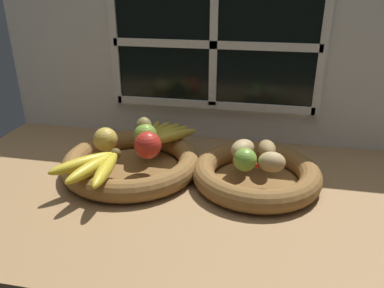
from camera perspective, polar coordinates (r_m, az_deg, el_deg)
ground_plane at (r=103.57cm, az=0.60°, el=-5.79°), size 140.00×90.00×3.00cm
back_wall at (r=121.53cm, az=3.39°, el=13.40°), size 140.00×4.60×55.00cm
fruit_bowl_left at (r=106.10cm, az=-9.07°, el=-2.77°), size 37.76×37.76×5.80cm
fruit_bowl_right at (r=100.17cm, az=9.63°, el=-4.49°), size 33.34×33.34×5.80cm
apple_red_right at (r=99.78cm, az=-6.68°, el=-0.15°), size 7.23×7.23×7.23cm
apple_green_back at (r=106.86cm, az=-7.02°, el=1.31°), size 6.61×6.61×6.61cm
apple_golden_left at (r=106.47cm, az=-12.78°, el=0.79°), size 6.59×6.59×6.59cm
pear_brown at (r=108.58cm, az=-7.19°, el=2.03°), size 6.93×6.97×7.89cm
banana_bunch_front at (r=95.56cm, az=-14.46°, el=-3.21°), size 16.22×19.32×3.25cm
banana_bunch_back at (r=112.49cm, az=-4.42°, el=1.55°), size 15.73×18.42×2.84cm
potato_small at (r=94.48cm, az=11.92°, el=-2.67°), size 6.76×5.52×5.05cm
potato_oblong at (r=100.70cm, az=7.63°, el=-0.72°), size 8.37×9.24×4.83cm
potato_back at (r=102.31cm, az=11.20°, el=-0.70°), size 6.03×8.47×4.41cm
lime_near at (r=93.68cm, az=7.99°, el=-2.34°), size 5.80×5.80×5.80cm
chili_pepper at (r=95.42cm, az=9.27°, el=-3.10°), size 10.75×6.22×2.29cm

